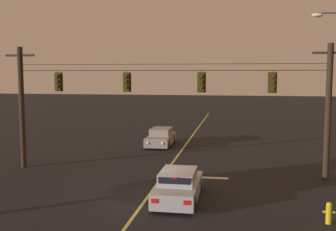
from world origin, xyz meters
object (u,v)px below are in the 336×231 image
Objects in this scene: traffic_light_right_inner at (273,83)px; fire_hydrant at (329,212)px; car_waiting_near_lane at (178,186)px; traffic_light_left_inner at (126,82)px; traffic_light_leftmost at (58,82)px; car_oncoming_lead at (161,138)px; traffic_light_centre at (201,82)px.

traffic_light_right_inner is 8.31m from fire_hydrant.
fire_hydrant is (6.01, -1.86, -0.21)m from car_waiting_near_lane.
traffic_light_left_inner reaches higher than car_waiting_near_lane.
traffic_light_leftmost is 0.28× the size of car_waiting_near_lane.
traffic_light_leftmost is 1.00× the size of traffic_light_right_inner.
traffic_light_leftmost is 0.28× the size of car_oncoming_lead.
car_oncoming_lead is 17.98m from fire_hydrant.
traffic_light_centre reaches higher than car_waiting_near_lane.
fire_hydrant is (5.44, -6.63, -4.75)m from traffic_light_centre.
traffic_light_centre is at bearing -65.74° from car_oncoming_lead.
car_oncoming_lead is (-3.36, 13.49, -0.00)m from car_waiting_near_lane.
traffic_light_left_inner is 1.00× the size of traffic_light_centre.
traffic_light_right_inner is at bearing -48.37° from car_oncoming_lead.
fire_hydrant is at bearing -50.62° from traffic_light_centre.
traffic_light_leftmost is at bearing 148.69° from car_waiting_near_lane.
traffic_light_right_inner is (12.23, 0.00, 0.00)m from traffic_light_leftmost.
traffic_light_left_inner is 9.83m from car_oncoming_lead.
traffic_light_left_inner and traffic_light_right_inner have the same top height.
traffic_light_centre is 1.45× the size of fire_hydrant.
traffic_light_leftmost is 4.15m from traffic_light_left_inner.
car_waiting_near_lane is (-4.39, -4.77, -4.54)m from traffic_light_right_inner.
traffic_light_left_inner is 8.08m from traffic_light_right_inner.
fire_hydrant is at bearing -76.25° from traffic_light_right_inner.
fire_hydrant is at bearing -34.33° from traffic_light_left_inner.
traffic_light_right_inner is at bearing 47.37° from car_waiting_near_lane.
traffic_light_leftmost is at bearing 180.00° from traffic_light_centre.
traffic_light_left_inner is at bearing 180.00° from traffic_light_centre.
car_waiting_near_lane is 13.90m from car_oncoming_lead.
traffic_light_leftmost is 16.08m from fire_hydrant.
car_waiting_near_lane is (-0.57, -4.77, -4.54)m from traffic_light_centre.
car_oncoming_lead is at bearing 103.98° from car_waiting_near_lane.
traffic_light_right_inner is at bearing 0.00° from traffic_light_centre.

